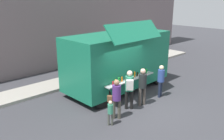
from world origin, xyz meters
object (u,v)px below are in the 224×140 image
Objects in this scene: customer_mid_with_backpack at (129,86)px; child_near_queue at (110,111)px; food_truck_main at (118,60)px; trash_bin at (138,59)px; customer_extra_browsing at (161,78)px; customer_front_ordering at (143,84)px; customer_rear_waiting at (116,96)px.

child_near_queue is at bearing 150.41° from customer_mid_with_backpack.
food_truck_main reaches higher than trash_bin.
customer_mid_with_backpack reaches higher than customer_extra_browsing.
customer_front_ordering is 0.74m from customer_mid_with_backpack.
customer_mid_with_backpack reaches higher than customer_front_ordering.
food_truck_main is 2.38m from customer_extra_browsing.
customer_rear_waiting is 3.11m from customer_extra_browsing.
child_near_queue is (-0.52, -0.23, -0.38)m from customer_rear_waiting.
customer_rear_waiting reaches higher than customer_extra_browsing.
food_truck_main is 4.99m from trash_bin.
customer_mid_with_backpack is at bearing 70.59° from customer_extra_browsing.
customer_extra_browsing is at bearing -35.98° from child_near_queue.
customer_mid_with_backpack is 1.64m from child_near_queue.
customer_front_ordering is at bearing -32.97° from child_near_queue.
customer_front_ordering is (-0.63, -2.18, -0.57)m from food_truck_main.
customer_extra_browsing is 3.67m from child_near_queue.
child_near_queue is at bearing 160.14° from customer_rear_waiting.
trash_bin is 0.53× the size of customer_front_ordering.
customer_front_ordering is at bearing -108.10° from food_truck_main.
customer_front_ordering is 1.69× the size of child_near_queue.
child_near_queue is (-2.24, -0.33, -0.42)m from customer_front_ordering.
customer_extra_browsing is (3.11, 0.11, -0.03)m from customer_rear_waiting.
customer_mid_with_backpack is 1.09× the size of customer_extra_browsing.
food_truck_main is 2.52m from customer_mid_with_backpack.
customer_rear_waiting is 0.69m from child_near_queue.
customer_extra_browsing is (-3.50, -4.48, 0.50)m from trash_bin.
food_truck_main is 3.34× the size of customer_front_ordering.
trash_bin is 0.90× the size of child_near_queue.
customer_mid_with_backpack reaches higher than customer_rear_waiting.
food_truck_main is 3.33m from customer_rear_waiting.
customer_mid_with_backpack is at bearing 97.20° from customer_front_ordering.
food_truck_main reaches higher than customer_mid_with_backpack.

